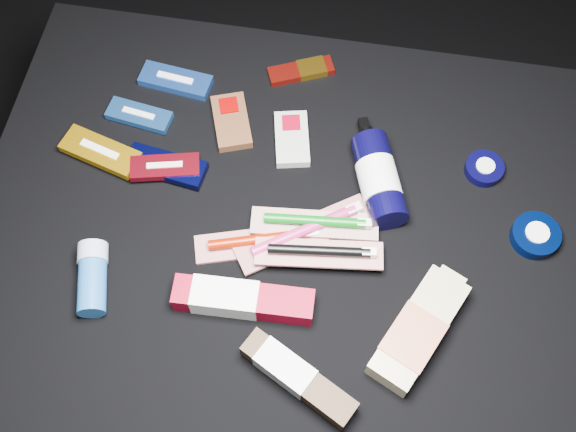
% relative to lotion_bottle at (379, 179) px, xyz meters
% --- Properties ---
extents(ground, '(3.00, 3.00, 0.00)m').
position_rel_lotion_bottle_xyz_m(ground, '(-0.15, -0.09, -0.43)').
color(ground, black).
rests_on(ground, ground).
extents(cloth_table, '(0.98, 0.78, 0.40)m').
position_rel_lotion_bottle_xyz_m(cloth_table, '(-0.15, -0.09, -0.23)').
color(cloth_table, black).
rests_on(cloth_table, ground).
extents(luna_bar_0, '(0.13, 0.06, 0.02)m').
position_rel_lotion_bottle_xyz_m(luna_bar_0, '(-0.37, 0.15, -0.02)').
color(luna_bar_0, blue).
rests_on(luna_bar_0, cloth_table).
extents(luna_bar_1, '(0.11, 0.06, 0.01)m').
position_rel_lotion_bottle_xyz_m(luna_bar_1, '(-0.42, 0.07, -0.02)').
color(luna_bar_1, '#245FAD').
rests_on(luna_bar_1, cloth_table).
extents(luna_bar_2, '(0.14, 0.07, 0.02)m').
position_rel_lotion_bottle_xyz_m(luna_bar_2, '(-0.35, -0.02, -0.02)').
color(luna_bar_2, '#050731').
rests_on(luna_bar_2, cloth_table).
extents(luna_bar_3, '(0.14, 0.08, 0.02)m').
position_rel_lotion_bottle_xyz_m(luna_bar_3, '(-0.46, -0.01, -0.02)').
color(luna_bar_3, orange).
rests_on(luna_bar_3, cloth_table).
extents(luna_bar_4, '(0.12, 0.07, 0.01)m').
position_rel_lotion_bottle_xyz_m(luna_bar_4, '(-0.35, -0.03, -0.01)').
color(luna_bar_4, maroon).
rests_on(luna_bar_4, cloth_table).
extents(clif_bar_0, '(0.09, 0.12, 0.02)m').
position_rel_lotion_bottle_xyz_m(clif_bar_0, '(-0.26, 0.09, -0.02)').
color(clif_bar_0, '#4D2B18').
rests_on(clif_bar_0, cloth_table).
extents(clif_bar_1, '(0.08, 0.11, 0.02)m').
position_rel_lotion_bottle_xyz_m(clif_bar_1, '(-0.15, 0.07, -0.02)').
color(clif_bar_1, '#A4A49D').
rests_on(clif_bar_1, cloth_table).
extents(power_bar, '(0.12, 0.08, 0.01)m').
position_rel_lotion_bottle_xyz_m(power_bar, '(-0.15, 0.21, -0.02)').
color(power_bar, maroon).
rests_on(power_bar, cloth_table).
extents(lotion_bottle, '(0.11, 0.20, 0.06)m').
position_rel_lotion_bottle_xyz_m(lotion_bottle, '(0.00, 0.00, 0.00)').
color(lotion_bottle, black).
rests_on(lotion_bottle, cloth_table).
extents(cream_tin_upper, '(0.06, 0.06, 0.02)m').
position_rel_lotion_bottle_xyz_m(cream_tin_upper, '(0.17, 0.06, -0.02)').
color(cream_tin_upper, black).
rests_on(cream_tin_upper, cloth_table).
extents(cream_tin_lower, '(0.08, 0.08, 0.02)m').
position_rel_lotion_bottle_xyz_m(cream_tin_lower, '(0.25, -0.05, -0.02)').
color(cream_tin_lower, black).
rests_on(cream_tin_lower, cloth_table).
extents(bodywash_bottle, '(0.14, 0.20, 0.04)m').
position_rel_lotion_bottle_xyz_m(bodywash_bottle, '(0.08, -0.24, -0.01)').
color(bodywash_bottle, tan).
rests_on(bodywash_bottle, cloth_table).
extents(deodorant_stick, '(0.07, 0.12, 0.05)m').
position_rel_lotion_bottle_xyz_m(deodorant_stick, '(-0.41, -0.23, -0.01)').
color(deodorant_stick, '#1D5191').
rests_on(deodorant_stick, cloth_table).
extents(toothbrush_pack_0, '(0.21, 0.11, 0.02)m').
position_rel_lotion_bottle_xyz_m(toothbrush_pack_0, '(-0.17, -0.13, -0.02)').
color(toothbrush_pack_0, '#B6ACAA').
rests_on(toothbrush_pack_0, cloth_table).
extents(toothbrush_pack_1, '(0.21, 0.17, 0.02)m').
position_rel_lotion_bottle_xyz_m(toothbrush_pack_1, '(-0.10, -0.10, -0.01)').
color(toothbrush_pack_1, '#A69F9A').
rests_on(toothbrush_pack_1, cloth_table).
extents(toothbrush_pack_2, '(0.20, 0.07, 0.02)m').
position_rel_lotion_bottle_xyz_m(toothbrush_pack_2, '(-0.09, -0.09, -0.01)').
color(toothbrush_pack_2, silver).
rests_on(toothbrush_pack_2, cloth_table).
extents(toothbrush_pack_3, '(0.20, 0.07, 0.02)m').
position_rel_lotion_bottle_xyz_m(toothbrush_pack_3, '(-0.07, -0.14, -0.00)').
color(toothbrush_pack_3, beige).
rests_on(toothbrush_pack_3, cloth_table).
extents(toothpaste_carton_red, '(0.21, 0.05, 0.04)m').
position_rel_lotion_bottle_xyz_m(toothpaste_carton_red, '(-0.19, -0.23, -0.01)').
color(toothpaste_carton_red, maroon).
rests_on(toothpaste_carton_red, cloth_table).
extents(toothpaste_carton_green, '(0.18, 0.12, 0.04)m').
position_rel_lotion_bottle_xyz_m(toothpaste_carton_green, '(-0.08, -0.33, -0.01)').
color(toothpaste_carton_green, '#332110').
rests_on(toothpaste_carton_green, cloth_table).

